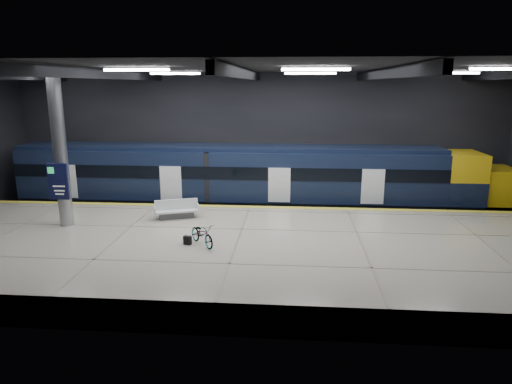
# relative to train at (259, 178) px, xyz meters

# --- Properties ---
(ground) EXTENTS (30.00, 30.00, 0.00)m
(ground) POSITION_rel_train_xyz_m (-0.28, -5.50, -2.06)
(ground) COLOR black
(ground) RESTS_ON ground
(room_shell) EXTENTS (30.10, 16.10, 8.05)m
(room_shell) POSITION_rel_train_xyz_m (-0.28, -5.49, 3.66)
(room_shell) COLOR black
(room_shell) RESTS_ON ground
(platform) EXTENTS (30.00, 11.00, 1.10)m
(platform) POSITION_rel_train_xyz_m (-0.28, -8.00, -1.51)
(platform) COLOR #B3A997
(platform) RESTS_ON ground
(safety_strip) EXTENTS (30.00, 0.40, 0.01)m
(safety_strip) POSITION_rel_train_xyz_m (-0.28, -2.75, -0.95)
(safety_strip) COLOR gold
(safety_strip) RESTS_ON platform
(rails) EXTENTS (30.00, 1.52, 0.16)m
(rails) POSITION_rel_train_xyz_m (-0.28, 0.00, -1.98)
(rails) COLOR gray
(rails) RESTS_ON ground
(train) EXTENTS (29.40, 2.84, 3.79)m
(train) POSITION_rel_train_xyz_m (0.00, 0.00, 0.00)
(train) COLOR black
(train) RESTS_ON ground
(bench) EXTENTS (2.25, 1.51, 0.92)m
(bench) POSITION_rel_train_xyz_m (-3.57, -5.04, -0.63)
(bench) COLOR #595B60
(bench) RESTS_ON platform
(bicycle) EXTENTS (1.55, 1.71, 0.90)m
(bicycle) POSITION_rel_train_xyz_m (-1.62, -8.65, -0.51)
(bicycle) COLOR #99999E
(bicycle) RESTS_ON platform
(pannier_bag) EXTENTS (0.34, 0.27, 0.35)m
(pannier_bag) POSITION_rel_train_xyz_m (-2.22, -8.65, -0.78)
(pannier_bag) COLOR black
(pannier_bag) RESTS_ON platform
(info_column) EXTENTS (0.90, 0.78, 6.90)m
(info_column) POSITION_rel_train_xyz_m (-8.28, -6.52, 2.40)
(info_column) COLOR #9EA0A5
(info_column) RESTS_ON platform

